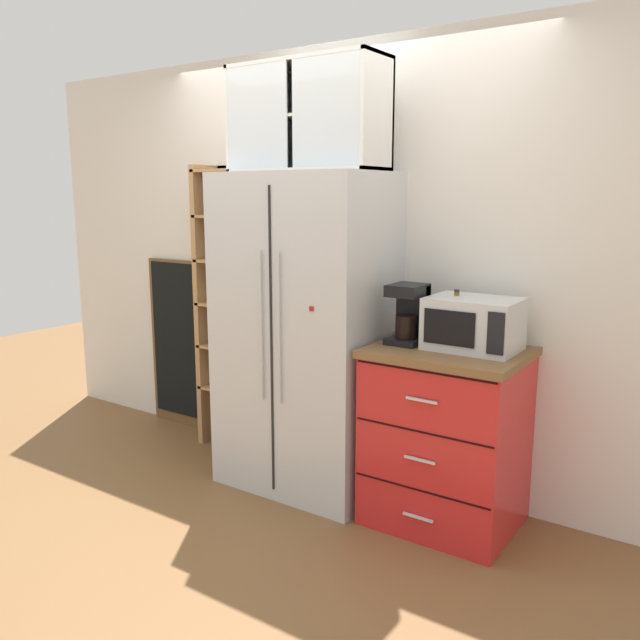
{
  "coord_description": "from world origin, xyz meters",
  "views": [
    {
      "loc": [
        2.12,
        -2.94,
        1.7
      ],
      "look_at": [
        0.1,
        0.04,
        1.0
      ],
      "focal_mm": 36.5,
      "sensor_mm": 36.0,
      "label": 1
    }
  ],
  "objects_px": {
    "mug_red": "(456,338)",
    "chalkboard_menu": "(182,344)",
    "coffee_maker": "(409,313)",
    "bottle_amber": "(456,321)",
    "refrigerator": "(306,334)",
    "mug_cream": "(448,341)",
    "microwave": "(473,324)"
  },
  "relations": [
    {
      "from": "microwave",
      "to": "mug_red",
      "type": "xyz_separation_m",
      "value": [
        -0.1,
        0.02,
        -0.09
      ]
    },
    {
      "from": "mug_red",
      "to": "bottle_amber",
      "type": "relative_size",
      "value": 0.4
    },
    {
      "from": "coffee_maker",
      "to": "chalkboard_menu",
      "type": "distance_m",
      "value": 2.04
    },
    {
      "from": "microwave",
      "to": "mug_cream",
      "type": "height_order",
      "value": "microwave"
    },
    {
      "from": "mug_cream",
      "to": "chalkboard_menu",
      "type": "xyz_separation_m",
      "value": [
        -2.2,
        0.3,
        -0.36
      ]
    },
    {
      "from": "microwave",
      "to": "coffee_maker",
      "type": "relative_size",
      "value": 1.42
    },
    {
      "from": "coffee_maker",
      "to": "chalkboard_menu",
      "type": "relative_size",
      "value": 0.25
    },
    {
      "from": "microwave",
      "to": "coffee_maker",
      "type": "distance_m",
      "value": 0.34
    },
    {
      "from": "mug_red",
      "to": "mug_cream",
      "type": "bearing_deg",
      "value": -90.24
    },
    {
      "from": "chalkboard_menu",
      "to": "mug_red",
      "type": "bearing_deg",
      "value": -5.25
    },
    {
      "from": "mug_red",
      "to": "refrigerator",
      "type": "bearing_deg",
      "value": -174.2
    },
    {
      "from": "microwave",
      "to": "chalkboard_menu",
      "type": "bearing_deg",
      "value": 174.42
    },
    {
      "from": "microwave",
      "to": "mug_red",
      "type": "height_order",
      "value": "microwave"
    },
    {
      "from": "mug_red",
      "to": "chalkboard_menu",
      "type": "height_order",
      "value": "chalkboard_menu"
    },
    {
      "from": "mug_cream",
      "to": "chalkboard_menu",
      "type": "relative_size",
      "value": 0.1
    },
    {
      "from": "refrigerator",
      "to": "chalkboard_menu",
      "type": "bearing_deg",
      "value": 167.58
    },
    {
      "from": "mug_cream",
      "to": "bottle_amber",
      "type": "bearing_deg",
      "value": 90.93
    },
    {
      "from": "mug_red",
      "to": "microwave",
      "type": "bearing_deg",
      "value": -12.74
    },
    {
      "from": "mug_cream",
      "to": "bottle_amber",
      "type": "relative_size",
      "value": 0.42
    },
    {
      "from": "refrigerator",
      "to": "mug_red",
      "type": "xyz_separation_m",
      "value": [
        0.88,
        0.09,
        0.07
      ]
    },
    {
      "from": "refrigerator",
      "to": "mug_cream",
      "type": "distance_m",
      "value": 0.88
    },
    {
      "from": "refrigerator",
      "to": "chalkboard_menu",
      "type": "height_order",
      "value": "refrigerator"
    },
    {
      "from": "refrigerator",
      "to": "coffee_maker",
      "type": "bearing_deg",
      "value": 2.18
    },
    {
      "from": "coffee_maker",
      "to": "mug_red",
      "type": "xyz_separation_m",
      "value": [
        0.23,
        0.06,
        -0.11
      ]
    },
    {
      "from": "refrigerator",
      "to": "microwave",
      "type": "distance_m",
      "value": 0.99
    },
    {
      "from": "mug_red",
      "to": "coffee_maker",
      "type": "bearing_deg",
      "value": -164.51
    },
    {
      "from": "refrigerator",
      "to": "coffee_maker",
      "type": "height_order",
      "value": "refrigerator"
    },
    {
      "from": "microwave",
      "to": "chalkboard_menu",
      "type": "relative_size",
      "value": 0.36
    },
    {
      "from": "microwave",
      "to": "mug_red",
      "type": "relative_size",
      "value": 3.79
    },
    {
      "from": "coffee_maker",
      "to": "mug_red",
      "type": "bearing_deg",
      "value": 15.49
    },
    {
      "from": "refrigerator",
      "to": "mug_cream",
      "type": "xyz_separation_m",
      "value": [
        0.88,
        -0.01,
        0.07
      ]
    },
    {
      "from": "microwave",
      "to": "bottle_amber",
      "type": "bearing_deg",
      "value": 168.24
    }
  ]
}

